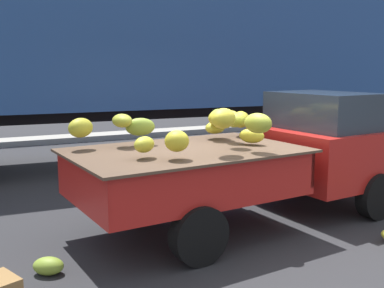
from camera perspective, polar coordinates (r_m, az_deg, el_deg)
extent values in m
plane|color=#28282B|center=(6.00, 6.44, -10.63)|extent=(220.00, 220.00, 0.00)
cube|color=gray|center=(13.59, -12.95, 0.79)|extent=(80.00, 0.80, 0.16)
cube|color=#B21E19|center=(7.16, 16.76, -1.14)|extent=(2.05, 1.81, 0.78)
cube|color=#28333D|center=(6.93, 15.96, 4.00)|extent=(1.17, 1.53, 0.52)
cube|color=#B7BABC|center=(7.91, 21.03, -3.12)|extent=(0.26, 1.58, 0.18)
cube|color=#B21E19|center=(5.62, -0.76, -5.73)|extent=(2.76, 1.87, 0.08)
cube|color=#B21E19|center=(6.25, -4.50, -1.79)|extent=(2.62, 0.28, 0.44)
cube|color=#B21E19|center=(4.91, 4.00, -4.84)|extent=(2.62, 0.28, 0.44)
cube|color=#B21E19|center=(6.30, 9.36, -1.78)|extent=(0.20, 1.64, 0.44)
cube|color=#B21E19|center=(5.05, -13.48, -4.70)|extent=(0.20, 1.64, 0.44)
cube|color=#B21914|center=(6.28, -4.62, -2.10)|extent=(2.51, 0.24, 0.07)
cube|color=brown|center=(5.52, -0.77, -0.81)|extent=(2.89, 2.00, 0.03)
ellipsoid|color=gold|center=(5.09, 3.89, 3.18)|extent=(0.44, 0.41, 0.23)
ellipsoid|color=gold|center=(6.31, 2.89, 2.04)|extent=(0.39, 0.34, 0.17)
ellipsoid|color=gold|center=(6.17, 3.40, 3.22)|extent=(0.35, 0.30, 0.22)
ellipsoid|color=gold|center=(6.00, 4.82, 3.22)|extent=(0.31, 0.35, 0.20)
ellipsoid|color=gold|center=(5.60, -13.61, 1.97)|extent=(0.40, 0.36, 0.23)
ellipsoid|color=olive|center=(5.81, -6.42, 2.12)|extent=(0.40, 0.24, 0.22)
ellipsoid|color=#9EA42A|center=(5.60, 5.30, 2.94)|extent=(0.28, 0.30, 0.17)
ellipsoid|color=#A2AA2E|center=(5.70, -8.63, 2.87)|extent=(0.24, 0.33, 0.17)
ellipsoid|color=gold|center=(4.94, -5.93, -0.06)|extent=(0.34, 0.33, 0.17)
ellipsoid|color=#A1AC31|center=(5.31, 8.16, 2.57)|extent=(0.32, 0.41, 0.23)
ellipsoid|color=gold|center=(5.85, 7.39, 1.01)|extent=(0.35, 0.37, 0.18)
ellipsoid|color=olive|center=(6.35, 3.27, 3.50)|extent=(0.29, 0.37, 0.19)
ellipsoid|color=gold|center=(4.85, -1.89, 0.37)|extent=(0.37, 0.37, 0.23)
ellipsoid|color=gold|center=(6.56, 6.07, 3.03)|extent=(0.39, 0.44, 0.23)
cylinder|color=black|center=(7.82, 12.52, -3.61)|extent=(0.66, 0.26, 0.64)
cylinder|color=black|center=(6.81, 21.82, -6.00)|extent=(0.66, 0.26, 0.64)
cylinder|color=black|center=(6.23, -6.97, -6.77)|extent=(0.66, 0.26, 0.64)
cylinder|color=black|center=(4.90, 0.88, -11.21)|extent=(0.66, 0.26, 0.64)
cube|color=navy|center=(10.15, -6.56, 12.43)|extent=(12.12, 3.16, 2.70)
cube|color=black|center=(10.17, -6.40, 3.96)|extent=(11.05, 1.01, 0.30)
cylinder|color=#38383A|center=(11.61, 9.45, 2.19)|extent=(0.18, 0.18, 1.25)
ellipsoid|color=olive|center=(4.98, -17.34, -14.20)|extent=(0.38, 0.36, 0.18)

